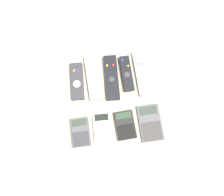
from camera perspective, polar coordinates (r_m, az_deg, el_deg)
ground_plane at (r=0.89m, az=0.24°, el=-1.73°), size 3.00×3.00×0.00m
remote_0 at (r=0.91m, az=-9.12°, el=4.29°), size 0.06×0.16×0.02m
remote_1 at (r=0.91m, az=-4.75°, el=5.29°), size 0.06×0.19×0.03m
remote_2 at (r=0.91m, az=-0.13°, el=5.33°), size 0.07×0.19×0.02m
remote_3 at (r=0.91m, az=3.82°, el=6.36°), size 0.04×0.15×0.03m
remote_4 at (r=0.92m, az=7.56°, el=6.36°), size 0.05×0.19×0.02m
calculator_0 at (r=0.87m, az=-8.26°, el=-8.87°), size 0.07×0.11×0.02m
calculator_1 at (r=0.87m, az=-2.53°, el=-7.81°), size 0.07×0.12×0.02m
calculator_2 at (r=0.87m, az=3.43°, el=-7.12°), size 0.08×0.11×0.02m
calculator_3 at (r=0.88m, az=9.92°, el=-6.42°), size 0.09×0.15×0.01m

